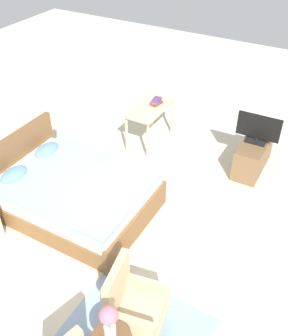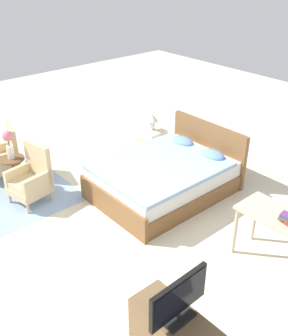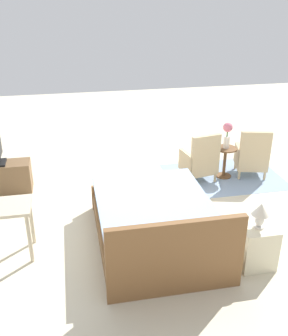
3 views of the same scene
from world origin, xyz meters
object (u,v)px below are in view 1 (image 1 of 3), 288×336
object	(u,v)px
tv_stand	(253,155)
book_stack	(156,102)
vanity_desk	(150,112)
tv_flatscreen	(258,129)
bed	(72,192)
flower_vase	(109,322)
armchair_by_window_right	(133,306)

from	to	relation	value
tv_stand	book_stack	bearing A→B (deg)	90.08
tv_stand	vanity_desk	bearing A→B (deg)	93.75
tv_stand	tv_flatscreen	bearing A→B (deg)	1.27
tv_flatscreen	vanity_desk	distance (m)	1.87
vanity_desk	book_stack	size ratio (longest dim) A/B	4.42
bed	flower_vase	world-z (taller)	flower_vase
armchair_by_window_right	vanity_desk	size ratio (longest dim) A/B	0.88
armchair_by_window_right	vanity_desk	world-z (taller)	armchair_by_window_right
tv_flatscreen	book_stack	world-z (taller)	tv_flatscreen
armchair_by_window_right	tv_stand	size ratio (longest dim) A/B	0.96
bed	tv_flatscreen	xyz separation A→B (m)	(2.24, -1.99, 0.48)
tv_stand	vanity_desk	size ratio (longest dim) A/B	0.92
vanity_desk	book_stack	xyz separation A→B (m)	(0.12, -0.05, 0.16)
flower_vase	tv_stand	size ratio (longest dim) A/B	0.50
tv_flatscreen	armchair_by_window_right	bearing A→B (deg)	175.97
vanity_desk	book_stack	world-z (taller)	book_stack
flower_vase	vanity_desk	distance (m)	4.19
armchair_by_window_right	book_stack	xyz separation A→B (m)	(3.45, 1.56, 0.40)
tv_flatscreen	flower_vase	bearing A→B (deg)	177.44
bed	tv_stand	world-z (taller)	bed
armchair_by_window_right	tv_flatscreen	size ratio (longest dim) A/B	1.34
flower_vase	bed	bearing A→B (deg)	46.72
armchair_by_window_right	tv_stand	xyz separation A→B (m)	(3.45, -0.24, -0.12)
tv_stand	tv_flatscreen	size ratio (longest dim) A/B	1.40
flower_vase	tv_flatscreen	size ratio (longest dim) A/B	0.70
armchair_by_window_right	tv_flatscreen	distance (m)	3.48
bed	armchair_by_window_right	bearing A→B (deg)	-124.65
flower_vase	tv_stand	world-z (taller)	flower_vase
tv_stand	tv_flatscreen	world-z (taller)	tv_flatscreen
bed	book_stack	distance (m)	2.30
flower_vase	book_stack	bearing A→B (deg)	22.45
flower_vase	vanity_desk	bearing A→B (deg)	23.74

